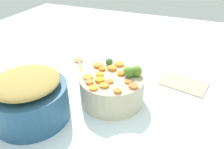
# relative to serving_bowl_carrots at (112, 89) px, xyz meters

# --- Properties ---
(tabletop) EXTENTS (2.40, 2.40, 0.02)m
(tabletop) POSITION_rel_serving_bowl_carrots_xyz_m (-0.03, 0.04, -0.06)
(tabletop) COLOR white
(tabletop) RESTS_ON ground
(serving_bowl_carrots) EXTENTS (0.25, 0.25, 0.11)m
(serving_bowl_carrots) POSITION_rel_serving_bowl_carrots_xyz_m (0.00, 0.00, 0.00)
(serving_bowl_carrots) COLOR #C1B395
(serving_bowl_carrots) RESTS_ON tabletop
(metal_pot) EXTENTS (0.27, 0.27, 0.13)m
(metal_pot) POSITION_rel_serving_bowl_carrots_xyz_m (-0.23, -0.20, 0.01)
(metal_pot) COLOR #265072
(metal_pot) RESTS_ON tabletop
(stuffing_mound) EXTENTS (0.23, 0.23, 0.05)m
(stuffing_mound) POSITION_rel_serving_bowl_carrots_xyz_m (-0.23, -0.20, 0.10)
(stuffing_mound) COLOR #AC9048
(stuffing_mound) RESTS_ON metal_pot
(carrot_slice_0) EXTENTS (0.04, 0.04, 0.01)m
(carrot_slice_0) POSITION_rel_serving_bowl_carrots_xyz_m (0.03, 0.07, 0.06)
(carrot_slice_0) COLOR orange
(carrot_slice_0) RESTS_ON serving_bowl_carrots
(carrot_slice_1) EXTENTS (0.03, 0.03, 0.01)m
(carrot_slice_1) POSITION_rel_serving_bowl_carrots_xyz_m (0.05, -0.08, 0.06)
(carrot_slice_1) COLOR orange
(carrot_slice_1) RESTS_ON serving_bowl_carrots
(carrot_slice_2) EXTENTS (0.04, 0.04, 0.01)m
(carrot_slice_2) POSITION_rel_serving_bowl_carrots_xyz_m (-0.03, -0.04, 0.06)
(carrot_slice_2) COLOR orange
(carrot_slice_2) RESTS_ON serving_bowl_carrots
(carrot_slice_3) EXTENTS (0.04, 0.04, 0.01)m
(carrot_slice_3) POSITION_rel_serving_bowl_carrots_xyz_m (-0.05, -0.01, 0.06)
(carrot_slice_3) COLOR orange
(carrot_slice_3) RESTS_ON serving_bowl_carrots
(carrot_slice_4) EXTENTS (0.04, 0.04, 0.01)m
(carrot_slice_4) POSITION_rel_serving_bowl_carrots_xyz_m (-0.00, -0.07, 0.06)
(carrot_slice_4) COLOR orange
(carrot_slice_4) RESTS_ON serving_bowl_carrots
(carrot_slice_5) EXTENTS (0.05, 0.05, 0.01)m
(carrot_slice_5) POSITION_rel_serving_bowl_carrots_xyz_m (-0.01, 0.10, 0.06)
(carrot_slice_5) COLOR orange
(carrot_slice_5) RESTS_ON serving_bowl_carrots
(carrot_slice_6) EXTENTS (0.03, 0.03, 0.01)m
(carrot_slice_6) POSITION_rel_serving_bowl_carrots_xyz_m (0.03, 0.03, 0.06)
(carrot_slice_6) COLOR orange
(carrot_slice_6) RESTS_ON serving_bowl_carrots
(carrot_slice_7) EXTENTS (0.04, 0.04, 0.01)m
(carrot_slice_7) POSITION_rel_serving_bowl_carrots_xyz_m (-0.06, -0.07, 0.06)
(carrot_slice_7) COLOR orange
(carrot_slice_7) RESTS_ON serving_bowl_carrots
(carrot_slice_8) EXTENTS (0.05, 0.05, 0.01)m
(carrot_slice_8) POSITION_rel_serving_bowl_carrots_xyz_m (-0.08, 0.05, 0.06)
(carrot_slice_8) COLOR orange
(carrot_slice_8) RESTS_ON serving_bowl_carrots
(carrot_slice_9) EXTENTS (0.04, 0.04, 0.01)m
(carrot_slice_9) POSITION_rel_serving_bowl_carrots_xyz_m (-0.08, -0.04, 0.06)
(carrot_slice_9) COLOR orange
(carrot_slice_9) RESTS_ON serving_bowl_carrots
(carrot_slice_10) EXTENTS (0.03, 0.03, 0.01)m
(carrot_slice_10) POSITION_rel_serving_bowl_carrots_xyz_m (-0.03, -0.10, 0.06)
(carrot_slice_10) COLOR orange
(carrot_slice_10) RESTS_ON serving_bowl_carrots
(carrot_slice_11) EXTENTS (0.03, 0.03, 0.01)m
(carrot_slice_11) POSITION_rel_serving_bowl_carrots_xyz_m (0.01, -0.04, 0.06)
(carrot_slice_11) COLOR orange
(carrot_slice_11) RESTS_ON serving_bowl_carrots
(carrot_slice_12) EXTENTS (0.04, 0.04, 0.01)m
(carrot_slice_12) POSITION_rel_serving_bowl_carrots_xyz_m (-0.06, 0.03, 0.06)
(carrot_slice_12) COLOR orange
(carrot_slice_12) RESTS_ON serving_bowl_carrots
(carrot_slice_13) EXTENTS (0.05, 0.05, 0.01)m
(carrot_slice_13) POSITION_rel_serving_bowl_carrots_xyz_m (-0.02, 0.05, 0.06)
(carrot_slice_13) COLOR orange
(carrot_slice_13) RESTS_ON serving_bowl_carrots
(carrot_slice_14) EXTENTS (0.03, 0.03, 0.01)m
(carrot_slice_14) POSITION_rel_serving_bowl_carrots_xyz_m (0.07, -0.02, 0.06)
(carrot_slice_14) COLOR orange
(carrot_slice_14) RESTS_ON serving_bowl_carrots
(carrot_slice_15) EXTENTS (0.04, 0.04, 0.01)m
(carrot_slice_15) POSITION_rel_serving_bowl_carrots_xyz_m (0.10, -0.04, 0.06)
(carrot_slice_15) COLOR orange
(carrot_slice_15) RESTS_ON serving_bowl_carrots
(brussels_sprout_0) EXTENTS (0.03, 0.03, 0.03)m
(brussels_sprout_0) POSITION_rel_serving_bowl_carrots_xyz_m (-0.05, 0.08, 0.07)
(brussels_sprout_0) COLOR #427738
(brussels_sprout_0) RESTS_ON serving_bowl_carrots
(brussels_sprout_1) EXTENTS (0.04, 0.04, 0.04)m
(brussels_sprout_1) POSITION_rel_serving_bowl_carrots_xyz_m (0.08, 0.05, 0.07)
(brussels_sprout_1) COLOR #598726
(brussels_sprout_1) RESTS_ON serving_bowl_carrots
(brussels_sprout_2) EXTENTS (0.04, 0.04, 0.04)m
(brussels_sprout_2) POSITION_rel_serving_bowl_carrots_xyz_m (0.06, 0.02, 0.07)
(brussels_sprout_2) COLOR #51842E
(brussels_sprout_2) RESTS_ON serving_bowl_carrots
(wooden_spoon) EXTENTS (0.20, 0.25, 0.01)m
(wooden_spoon) POSITION_rel_serving_bowl_carrots_xyz_m (-0.26, 0.21, -0.05)
(wooden_spoon) COLOR tan
(wooden_spoon) RESTS_ON tabletop
(dish_towel) EXTENTS (0.22, 0.17, 0.01)m
(dish_towel) POSITION_rel_serving_bowl_carrots_xyz_m (0.25, 0.23, -0.05)
(dish_towel) COLOR #BFB38C
(dish_towel) RESTS_ON tabletop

